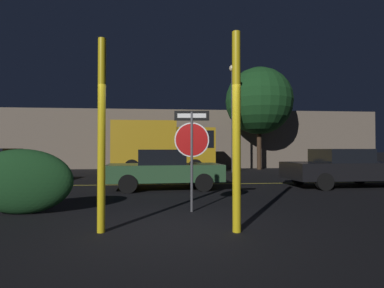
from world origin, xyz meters
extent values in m
plane|color=black|center=(0.00, 0.00, 0.00)|extent=(260.00, 260.00, 0.00)
cube|color=gold|center=(0.00, 6.75, 0.00)|extent=(41.36, 0.12, 0.01)
cylinder|color=#4C4C51|center=(0.53, 1.42, 1.12)|extent=(0.06, 0.06, 2.25)
cylinder|color=white|center=(0.53, 1.42, 1.62)|extent=(0.78, 0.09, 0.78)
cylinder|color=#B71414|center=(0.53, 1.42, 1.62)|extent=(0.72, 0.10, 0.72)
cube|color=black|center=(0.53, 1.42, 2.16)|extent=(0.79, 0.11, 0.22)
cube|color=white|center=(0.53, 1.42, 2.16)|extent=(0.65, 0.10, 0.10)
cylinder|color=yellow|center=(-1.14, -0.11, 1.65)|extent=(0.13, 0.13, 3.29)
cylinder|color=yellow|center=(1.14, -0.29, 1.71)|extent=(0.14, 0.14, 3.41)
ellipsoid|color=#19421E|center=(-3.17, 1.50, 0.70)|extent=(2.19, 0.71, 1.41)
cylinder|color=black|center=(-5.86, 8.90, 0.30)|extent=(0.61, 0.24, 0.60)
cylinder|color=black|center=(-5.98, 7.18, 0.30)|extent=(0.61, 0.24, 0.60)
sphere|color=#F4EFCC|center=(-5.05, 8.55, 0.66)|extent=(0.14, 0.14, 0.14)
sphere|color=#F4EFCC|center=(-5.13, 7.43, 0.66)|extent=(0.14, 0.14, 0.14)
cube|color=#335B38|center=(-0.09, 5.43, 0.59)|extent=(4.12, 2.20, 0.58)
cube|color=black|center=(-0.21, 5.43, 1.14)|extent=(1.71, 1.76, 0.52)
cylinder|color=black|center=(1.08, 6.44, 0.30)|extent=(0.61, 0.24, 0.60)
cylinder|color=black|center=(1.21, 4.61, 0.30)|extent=(0.61, 0.24, 0.60)
cylinder|color=black|center=(-1.39, 6.26, 0.30)|extent=(0.61, 0.24, 0.60)
cylinder|color=black|center=(-1.25, 4.43, 0.30)|extent=(0.61, 0.24, 0.60)
sphere|color=#F4EFCC|center=(1.89, 6.17, 0.62)|extent=(0.14, 0.14, 0.14)
sphere|color=#F4EFCC|center=(1.97, 4.99, 0.62)|extent=(0.14, 0.14, 0.14)
cube|color=black|center=(6.61, 5.41, 0.61)|extent=(4.30, 2.06, 0.61)
cube|color=black|center=(6.49, 5.41, 1.17)|extent=(1.75, 1.71, 0.50)
cylinder|color=black|center=(7.90, 6.38, 0.30)|extent=(0.61, 0.22, 0.60)
cylinder|color=black|center=(5.27, 6.29, 0.30)|extent=(0.61, 0.22, 0.60)
cylinder|color=black|center=(5.33, 4.44, 0.30)|extent=(0.61, 0.22, 0.60)
sphere|color=#F4EFCC|center=(8.74, 6.08, 0.64)|extent=(0.14, 0.14, 0.14)
cube|color=gold|center=(1.70, 12.97, 1.54)|extent=(2.30, 2.29, 2.29)
cube|color=black|center=(1.70, 12.97, 2.00)|extent=(2.07, 2.34, 1.01)
cube|color=gold|center=(-1.29, 12.93, 1.73)|extent=(3.74, 2.45, 2.67)
cylinder|color=black|center=(1.63, 14.12, 0.42)|extent=(0.84, 0.29, 0.84)
cylinder|color=black|center=(1.66, 11.81, 0.42)|extent=(0.84, 0.29, 0.84)
cylinder|color=black|center=(-1.96, 14.08, 0.42)|extent=(0.84, 0.29, 0.84)
cylinder|color=black|center=(-1.93, 11.77, 0.42)|extent=(0.84, 0.29, 0.84)
cylinder|color=#4C4C51|center=(4.04, 12.63, 3.08)|extent=(0.16, 0.16, 6.16)
sphere|color=#F9E5B2|center=(4.04, 12.63, 6.37)|extent=(0.42, 0.42, 0.42)
cylinder|color=#422D1E|center=(6.50, 15.17, 1.56)|extent=(0.32, 0.32, 3.12)
sphere|color=#19471E|center=(6.50, 15.17, 4.81)|extent=(4.69, 4.69, 4.69)
cube|color=#7A6B5B|center=(1.56, 18.58, 2.17)|extent=(29.29, 4.05, 4.33)
camera|label=1|loc=(-0.06, -5.29, 1.40)|focal=28.00mm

